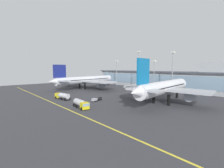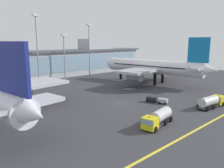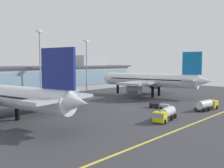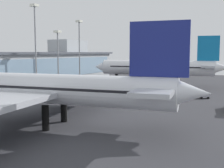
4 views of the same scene
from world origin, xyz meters
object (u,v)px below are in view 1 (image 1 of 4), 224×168
at_px(airliner_near_right, 164,88).
at_px(fuel_tanker_truck, 81,104).
at_px(baggage_tug_near, 62,96).
at_px(apron_light_mast_east, 173,66).
at_px(airliner_near_left, 86,80).
at_px(apron_light_mast_west, 138,65).
at_px(apron_light_mast_far_east, 117,69).
at_px(service_truck_far, 97,99).
at_px(apron_light_mast_centre, 154,70).

xyz_separation_m(airliner_near_right, fuel_tanker_truck, (-14.79, -29.68, -4.84)).
height_order(baggage_tug_near, apron_light_mast_east, apron_light_mast_east).
height_order(airliner_near_left, apron_light_mast_west, apron_light_mast_west).
height_order(fuel_tanker_truck, apron_light_mast_far_east, apron_light_mast_far_east).
distance_m(service_truck_far, apron_light_mast_centre, 45.34).
relative_size(fuel_tanker_truck, baggage_tug_near, 0.99).
bearing_deg(apron_light_mast_east, fuel_tanker_truck, -94.02).
height_order(fuel_tanker_truck, apron_light_mast_centre, apron_light_mast_centre).
xyz_separation_m(airliner_near_right, apron_light_mast_east, (-10.90, 25.51, 8.85)).
relative_size(apron_light_mast_west, apron_light_mast_far_east, 1.26).
distance_m(fuel_tanker_truck, service_truck_far, 13.51).
relative_size(fuel_tanker_truck, apron_light_mast_centre, 0.49).
distance_m(airliner_near_left, fuel_tanker_truck, 55.38).
height_order(service_truck_far, apron_light_mast_east, apron_light_mast_east).
bearing_deg(airliner_near_right, apron_light_mast_centre, 33.28).
bearing_deg(service_truck_far, apron_light_mast_centre, -15.50).
bearing_deg(apron_light_mast_far_east, airliner_near_left, -91.88).
distance_m(apron_light_mast_east, apron_light_mast_far_east, 49.25).
height_order(airliner_near_left, airliner_near_right, airliner_near_right).
bearing_deg(apron_light_mast_west, service_truck_far, -73.13).
height_order(airliner_near_right, fuel_tanker_truck, airliner_near_right).
xyz_separation_m(airliner_near_left, airliner_near_right, (60.94, -0.61, 0.46)).
xyz_separation_m(airliner_near_right, apron_light_mast_west, (-34.47, 24.62, 9.98)).
bearing_deg(airliner_near_left, apron_light_mast_east, -71.60).
bearing_deg(apron_light_mast_east, apron_light_mast_far_east, 176.47).
bearing_deg(apron_light_mast_centre, apron_light_mast_east, -0.93).
bearing_deg(baggage_tug_near, apron_light_mast_centre, -112.53).
xyz_separation_m(fuel_tanker_truck, apron_light_mast_far_east, (-45.24, 58.22, 11.92)).
xyz_separation_m(baggage_tug_near, apron_light_mast_east, (24.04, 53.44, 13.69)).
distance_m(baggage_tug_near, service_truck_far, 16.70).
xyz_separation_m(apron_light_mast_centre, apron_light_mast_east, (12.12, -0.20, 2.48)).
bearing_deg(airliner_near_left, airliner_near_right, -98.63).
relative_size(airliner_near_left, apron_light_mast_west, 2.15).
xyz_separation_m(service_truck_far, apron_light_mast_west, (-12.93, 42.63, 15.54)).
xyz_separation_m(airliner_near_left, apron_light_mast_far_east, (0.92, 27.93, 7.54)).
distance_m(apron_light_mast_centre, apron_light_mast_east, 12.37).
distance_m(service_truck_far, apron_light_mast_far_east, 61.71).
relative_size(baggage_tug_near, apron_light_mast_centre, 0.50).
bearing_deg(apron_light_mast_west, apron_light_mast_centre, 5.42).
bearing_deg(baggage_tug_near, airliner_near_right, -151.36).
distance_m(apron_light_mast_west, apron_light_mast_centre, 12.05).
bearing_deg(apron_light_mast_west, baggage_tug_near, -90.53).
distance_m(baggage_tug_near, apron_light_mast_west, 54.61).
relative_size(airliner_near_left, apron_light_mast_east, 2.34).
relative_size(airliner_near_right, service_truck_far, 8.24).
bearing_deg(airliner_near_right, apron_light_mast_east, 14.58).
height_order(airliner_near_left, apron_light_mast_east, apron_light_mast_east).
bearing_deg(fuel_tanker_truck, baggage_tug_near, -179.02).
height_order(airliner_near_right, baggage_tug_near, airliner_near_right).
distance_m(service_truck_far, apron_light_mast_east, 47.06).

